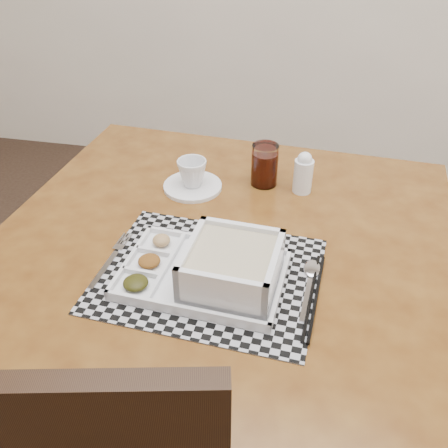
% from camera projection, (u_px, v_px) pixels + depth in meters
% --- Properties ---
extents(dining_table, '(1.08, 1.08, 0.76)m').
position_uv_depth(dining_table, '(220.00, 270.00, 1.14)').
color(dining_table, '#4A250D').
rests_on(dining_table, ground).
extents(placemat, '(0.46, 0.38, 0.00)m').
position_uv_depth(placemat, '(209.00, 275.00, 1.01)').
color(placemat, '#9E9EA5').
rests_on(placemat, dining_table).
extents(serving_tray, '(0.33, 0.24, 0.09)m').
position_uv_depth(serving_tray, '(222.00, 270.00, 0.97)').
color(serving_tray, white).
rests_on(serving_tray, placemat).
extents(fork, '(0.03, 0.19, 0.00)m').
position_uv_depth(fork, '(111.00, 258.00, 1.05)').
color(fork, silver).
rests_on(fork, placemat).
extents(spoon, '(0.04, 0.18, 0.01)m').
position_uv_depth(spoon, '(311.00, 273.00, 1.01)').
color(spoon, silver).
rests_on(spoon, placemat).
extents(chopsticks, '(0.03, 0.24, 0.01)m').
position_uv_depth(chopsticks, '(314.00, 296.00, 0.95)').
color(chopsticks, black).
rests_on(chopsticks, placemat).
extents(saucer, '(0.15, 0.15, 0.01)m').
position_uv_depth(saucer, '(193.00, 186.00, 1.28)').
color(saucer, white).
rests_on(saucer, dining_table).
extents(cup, '(0.09, 0.09, 0.07)m').
position_uv_depth(cup, '(192.00, 173.00, 1.26)').
color(cup, white).
rests_on(cup, saucer).
extents(juice_glass, '(0.07, 0.07, 0.11)m').
position_uv_depth(juice_glass, '(265.00, 166.00, 1.27)').
color(juice_glass, white).
rests_on(juice_glass, dining_table).
extents(creamer_bottle, '(0.05, 0.05, 0.11)m').
position_uv_depth(creamer_bottle, '(303.00, 173.00, 1.24)').
color(creamer_bottle, white).
rests_on(creamer_bottle, dining_table).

